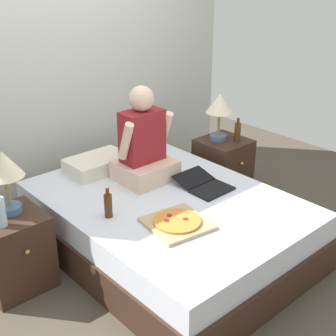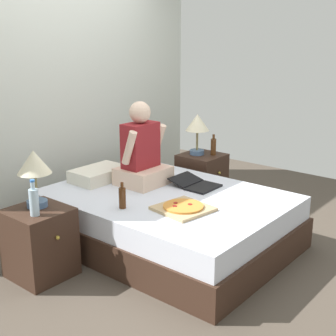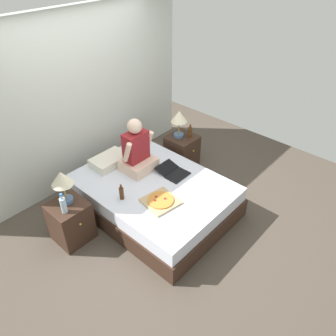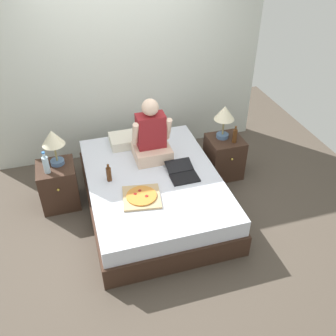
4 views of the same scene
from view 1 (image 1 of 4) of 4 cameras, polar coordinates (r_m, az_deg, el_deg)
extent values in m
plane|color=#4C4238|center=(3.83, -0.13, -9.89)|extent=(5.81, 5.81, 0.00)
cube|color=silver|center=(4.42, -12.66, 11.93)|extent=(3.81, 0.12, 2.50)
cube|color=#382319|center=(3.76, -0.13, -8.17)|extent=(1.55, 2.10, 0.27)
cube|color=silver|center=(3.63, -0.13, -5.00)|extent=(1.50, 2.04, 0.20)
cube|color=#382319|center=(3.49, -18.27, -9.58)|extent=(0.44, 0.44, 0.56)
sphere|color=gold|center=(3.25, -16.77, -9.79)|extent=(0.03, 0.03, 0.03)
cylinder|color=#4C6B93|center=(3.39, -18.68, -4.71)|extent=(0.16, 0.16, 0.05)
cylinder|color=olive|center=(3.33, -18.99, -2.67)|extent=(0.02, 0.02, 0.22)
cone|color=beige|center=(3.25, -19.46, 0.47)|extent=(0.26, 0.26, 0.18)
cylinder|color=silver|center=(3.20, -19.77, -5.10)|extent=(0.07, 0.07, 0.20)
cube|color=#382319|center=(4.62, 6.69, 0.17)|extent=(0.44, 0.44, 0.56)
sphere|color=gold|center=(4.44, 9.00, 0.56)|extent=(0.03, 0.03, 0.03)
cylinder|color=#4C6B93|center=(4.51, 6.14, 3.78)|extent=(0.16, 0.16, 0.05)
cylinder|color=olive|center=(4.47, 6.22, 5.40)|extent=(0.02, 0.02, 0.22)
cone|color=beige|center=(4.41, 6.34, 7.86)|extent=(0.26, 0.26, 0.18)
cylinder|color=#512D14|center=(4.47, 8.47, 4.33)|extent=(0.06, 0.06, 0.18)
cylinder|color=#512D14|center=(4.43, 8.56, 5.73)|extent=(0.03, 0.03, 0.05)
cube|color=silver|center=(4.06, -8.54, 0.52)|extent=(0.52, 0.34, 0.12)
cube|color=beige|center=(3.85, -2.78, -0.25)|extent=(0.44, 0.40, 0.16)
cube|color=maroon|center=(3.76, -3.16, 3.92)|extent=(0.34, 0.20, 0.42)
sphere|color=beige|center=(3.66, -3.27, 8.47)|extent=(0.20, 0.20, 0.20)
cylinder|color=beige|center=(3.60, -5.15, 3.27)|extent=(0.07, 0.18, 0.32)
cylinder|color=beige|center=(3.84, -0.36, 4.72)|extent=(0.07, 0.18, 0.32)
cube|color=black|center=(3.69, 5.39, -2.67)|extent=(0.32, 0.22, 0.02)
cube|color=black|center=(3.80, 3.12, -1.17)|extent=(0.32, 0.20, 0.06)
cube|color=tan|center=(3.22, 1.12, -6.79)|extent=(0.46, 0.46, 0.02)
cylinder|color=#CC7F33|center=(3.21, 1.12, -6.47)|extent=(0.33, 0.33, 0.02)
cylinder|color=maroon|center=(3.20, -0.16, -6.41)|extent=(0.04, 0.04, 0.00)
cylinder|color=maroon|center=(3.22, 2.14, -6.22)|extent=(0.04, 0.04, 0.00)
cylinder|color=maroon|center=(3.26, 0.16, -5.79)|extent=(0.04, 0.04, 0.00)
cylinder|color=#4C2811|center=(3.32, -7.30, -4.59)|extent=(0.06, 0.06, 0.17)
cylinder|color=#4C2811|center=(3.27, -7.40, -2.90)|extent=(0.03, 0.03, 0.05)
camera|label=2|loc=(0.97, -131.82, -35.39)|focal=50.00mm
camera|label=3|loc=(1.14, -166.56, 49.44)|focal=35.00mm
camera|label=4|loc=(1.90, 100.31, 29.13)|focal=40.00mm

